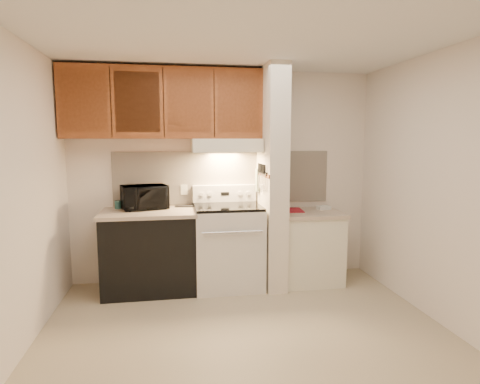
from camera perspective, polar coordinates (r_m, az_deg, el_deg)
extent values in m
plane|color=#BAAA8B|center=(3.75, 0.85, -19.34)|extent=(3.60, 3.60, 0.00)
plane|color=white|center=(3.44, 0.94, 21.07)|extent=(3.60, 3.60, 0.00)
cube|color=white|center=(4.85, -2.32, 2.25)|extent=(3.60, 2.50, 0.02)
cube|color=white|center=(3.53, -29.22, -0.66)|extent=(0.02, 3.00, 2.50)
cube|color=white|center=(4.10, 26.47, 0.52)|extent=(0.02, 3.00, 2.50)
cube|color=white|center=(4.84, -2.30, 2.06)|extent=(2.60, 0.02, 0.63)
cube|color=silver|center=(4.65, -1.72, -7.87)|extent=(0.76, 0.65, 0.92)
cube|color=black|center=(4.34, -1.15, -8.45)|extent=(0.50, 0.01, 0.30)
cylinder|color=silver|center=(4.25, -1.08, -5.74)|extent=(0.65, 0.02, 0.02)
cube|color=black|center=(4.55, -1.75, -2.09)|extent=(0.74, 0.64, 0.03)
cube|color=silver|center=(4.81, -2.21, -0.18)|extent=(0.76, 0.08, 0.20)
cube|color=black|center=(4.77, -2.15, -0.25)|extent=(0.10, 0.01, 0.04)
cylinder|color=silver|center=(4.74, -5.50, -0.33)|extent=(0.05, 0.02, 0.05)
cylinder|color=silver|center=(4.75, -4.30, -0.30)|extent=(0.05, 0.02, 0.05)
cylinder|color=silver|center=(4.79, -0.01, -0.21)|extent=(0.05, 0.02, 0.05)
cylinder|color=silver|center=(4.81, 1.16, -0.18)|extent=(0.05, 0.02, 0.05)
cube|color=black|center=(4.64, -12.69, -8.42)|extent=(1.00, 0.63, 0.87)
cube|color=#BDA891|center=(4.54, -12.86, -2.89)|extent=(1.04, 0.67, 0.04)
cube|color=black|center=(4.72, -7.88, -2.02)|extent=(0.23, 0.11, 0.02)
cylinder|color=#2A5D5A|center=(4.77, -16.93, -1.73)|extent=(0.11, 0.11, 0.09)
cube|color=white|center=(4.80, -7.96, 0.34)|extent=(0.08, 0.01, 0.12)
imported|color=black|center=(4.65, -13.43, -0.71)|extent=(0.56, 0.46, 0.27)
cube|color=silver|center=(4.60, 4.56, 1.95)|extent=(0.22, 0.70, 2.50)
cube|color=brown|center=(4.57, 3.15, 2.56)|extent=(0.01, 0.70, 0.04)
cube|color=black|center=(4.52, 3.22, 2.75)|extent=(0.02, 0.42, 0.04)
cube|color=silver|center=(4.38, 3.49, 1.28)|extent=(0.01, 0.03, 0.16)
cylinder|color=black|center=(4.36, 3.51, 3.24)|extent=(0.02, 0.02, 0.10)
cube|color=silver|center=(4.45, 3.27, 1.26)|extent=(0.01, 0.04, 0.18)
cylinder|color=black|center=(4.42, 3.33, 3.30)|extent=(0.02, 0.02, 0.10)
cube|color=silver|center=(4.51, 3.09, 1.22)|extent=(0.01, 0.04, 0.20)
cylinder|color=black|center=(4.51, 3.07, 3.38)|extent=(0.02, 0.02, 0.10)
cube|color=silver|center=(4.60, 2.85, 1.59)|extent=(0.01, 0.04, 0.16)
cylinder|color=black|center=(4.58, 2.89, 3.44)|extent=(0.02, 0.02, 0.10)
cube|color=silver|center=(4.69, 2.61, 1.58)|extent=(0.01, 0.04, 0.18)
cylinder|color=black|center=(4.65, 2.68, 3.51)|extent=(0.02, 0.02, 0.10)
cube|color=gray|center=(4.74, 2.50, 1.73)|extent=(0.03, 0.11, 0.27)
cube|color=white|center=(4.88, 9.74, -7.90)|extent=(0.70, 0.60, 0.81)
cube|color=#BDA891|center=(4.79, 9.86, -2.99)|extent=(0.74, 0.64, 0.04)
cube|color=maroon|center=(4.82, 7.45, -2.56)|extent=(0.26, 0.34, 0.01)
cube|color=white|center=(4.97, 11.81, -2.19)|extent=(0.17, 0.12, 0.04)
cube|color=white|center=(4.61, -1.99, 6.65)|extent=(0.78, 0.44, 0.15)
cube|color=white|center=(4.40, -1.63, 6.03)|extent=(0.78, 0.04, 0.06)
cube|color=brown|center=(4.63, -10.78, 12.23)|extent=(2.18, 0.33, 0.77)
cube|color=brown|center=(4.56, -21.37, 11.93)|extent=(0.46, 0.01, 0.63)
cube|color=black|center=(4.52, -17.91, 12.13)|extent=(0.01, 0.01, 0.73)
cube|color=brown|center=(4.49, -14.39, 12.28)|extent=(0.46, 0.01, 0.63)
cube|color=black|center=(4.47, -10.83, 12.40)|extent=(0.01, 0.01, 0.73)
cube|color=brown|center=(4.48, -7.25, 12.47)|extent=(0.46, 0.01, 0.63)
cube|color=black|center=(4.50, -3.70, 12.49)|extent=(0.01, 0.01, 0.73)
cube|color=brown|center=(4.53, -0.19, 12.46)|extent=(0.46, 0.01, 0.63)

